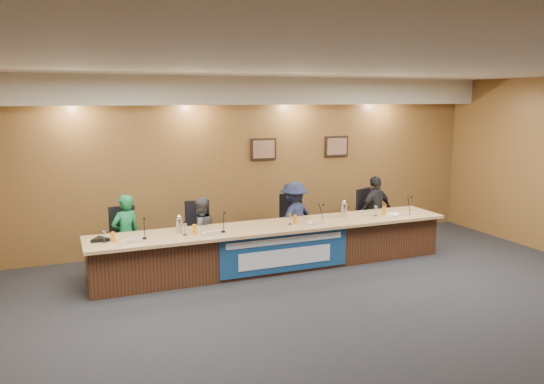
{
  "coord_description": "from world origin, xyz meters",
  "views": [
    {
      "loc": [
        -3.3,
        -5.51,
        2.82
      ],
      "look_at": [
        0.03,
        2.62,
        1.26
      ],
      "focal_mm": 35.0,
      "sensor_mm": 36.0,
      "label": 1
    }
  ],
  "objects_px": {
    "panelist_c": "(294,219)",
    "office_chair_a": "(126,244)",
    "dais_body": "(275,248)",
    "panelist_a": "(126,235)",
    "carafe_right": "(344,210)",
    "office_chair_b": "(199,237)",
    "carafe_left": "(179,226)",
    "panelist_d": "(375,211)",
    "banner": "(285,252)",
    "office_chair_d": "(372,220)",
    "office_chair_c": "(292,228)",
    "speakerphone": "(100,239)",
    "panelist_b": "(200,232)"
  },
  "relations": [
    {
      "from": "panelist_c",
      "to": "office_chair_d",
      "type": "xyz_separation_m",
      "value": [
        1.73,
        0.1,
        -0.2
      ]
    },
    {
      "from": "panelist_a",
      "to": "carafe_right",
      "type": "relative_size",
      "value": 5.41
    },
    {
      "from": "office_chair_d",
      "to": "panelist_d",
      "type": "bearing_deg",
      "value": -114.08
    },
    {
      "from": "carafe_right",
      "to": "dais_body",
      "type": "bearing_deg",
      "value": -178.18
    },
    {
      "from": "panelist_d",
      "to": "banner",
      "type": "bearing_deg",
      "value": 9.1
    },
    {
      "from": "panelist_b",
      "to": "office_chair_c",
      "type": "xyz_separation_m",
      "value": [
        1.74,
        0.1,
        -0.11
      ]
    },
    {
      "from": "office_chair_c",
      "to": "carafe_left",
      "type": "bearing_deg",
      "value": -145.32
    },
    {
      "from": "banner",
      "to": "office_chair_d",
      "type": "distance_m",
      "value": 2.57
    },
    {
      "from": "panelist_a",
      "to": "panelist_d",
      "type": "relative_size",
      "value": 0.97
    },
    {
      "from": "office_chair_b",
      "to": "banner",
      "type": "bearing_deg",
      "value": -35.42
    },
    {
      "from": "panelist_b",
      "to": "panelist_d",
      "type": "xyz_separation_m",
      "value": [
        3.46,
        0.0,
        0.08
      ]
    },
    {
      "from": "dais_body",
      "to": "panelist_b",
      "type": "height_order",
      "value": "panelist_b"
    },
    {
      "from": "panelist_a",
      "to": "panelist_c",
      "type": "height_order",
      "value": "panelist_c"
    },
    {
      "from": "office_chair_b",
      "to": "speakerphone",
      "type": "bearing_deg",
      "value": -150.12
    },
    {
      "from": "dais_body",
      "to": "panelist_d",
      "type": "height_order",
      "value": "panelist_d"
    },
    {
      "from": "banner",
      "to": "office_chair_a",
      "type": "relative_size",
      "value": 4.58
    },
    {
      "from": "carafe_left",
      "to": "office_chair_a",
      "type": "bearing_deg",
      "value": 139.92
    },
    {
      "from": "office_chair_b",
      "to": "office_chair_d",
      "type": "distance_m",
      "value": 3.46
    },
    {
      "from": "dais_body",
      "to": "carafe_right",
      "type": "distance_m",
      "value": 1.42
    },
    {
      "from": "panelist_a",
      "to": "panelist_d",
      "type": "xyz_separation_m",
      "value": [
        4.68,
        0.0,
        0.02
      ]
    },
    {
      "from": "office_chair_a",
      "to": "office_chair_b",
      "type": "bearing_deg",
      "value": -3.57
    },
    {
      "from": "office_chair_d",
      "to": "speakerphone",
      "type": "xyz_separation_m",
      "value": [
        -5.11,
        -0.66,
        0.3
      ]
    },
    {
      "from": "panelist_b",
      "to": "office_chair_c",
      "type": "distance_m",
      "value": 1.74
    },
    {
      "from": "panelist_d",
      "to": "carafe_right",
      "type": "xyz_separation_m",
      "value": [
        -1.0,
        -0.53,
        0.19
      ]
    },
    {
      "from": "carafe_right",
      "to": "carafe_left",
      "type": "bearing_deg",
      "value": -179.92
    },
    {
      "from": "carafe_left",
      "to": "office_chair_c",
      "type": "bearing_deg",
      "value": 15.96
    },
    {
      "from": "banner",
      "to": "carafe_right",
      "type": "bearing_deg",
      "value": 19.09
    },
    {
      "from": "panelist_c",
      "to": "panelist_d",
      "type": "xyz_separation_m",
      "value": [
        1.73,
        0.0,
        0.0
      ]
    },
    {
      "from": "office_chair_d",
      "to": "speakerphone",
      "type": "distance_m",
      "value": 5.16
    },
    {
      "from": "banner",
      "to": "panelist_a",
      "type": "relative_size",
      "value": 1.67
    },
    {
      "from": "panelist_a",
      "to": "carafe_right",
      "type": "xyz_separation_m",
      "value": [
        3.67,
        -0.53,
        0.21
      ]
    },
    {
      "from": "office_chair_b",
      "to": "carafe_left",
      "type": "xyz_separation_m",
      "value": [
        -0.47,
        -0.63,
        0.39
      ]
    },
    {
      "from": "office_chair_c",
      "to": "office_chair_b",
      "type": "bearing_deg",
      "value": -161.28
    },
    {
      "from": "banner",
      "to": "speakerphone",
      "type": "relative_size",
      "value": 6.88
    },
    {
      "from": "office_chair_a",
      "to": "office_chair_b",
      "type": "distance_m",
      "value": 1.22
    },
    {
      "from": "office_chair_c",
      "to": "carafe_left",
      "type": "relative_size",
      "value": 2.08
    },
    {
      "from": "office_chair_a",
      "to": "office_chair_d",
      "type": "height_order",
      "value": "same"
    },
    {
      "from": "panelist_a",
      "to": "banner",
      "type": "bearing_deg",
      "value": 133.91
    },
    {
      "from": "banner",
      "to": "panelist_c",
      "type": "height_order",
      "value": "panelist_c"
    },
    {
      "from": "carafe_right",
      "to": "office_chair_a",
      "type": "bearing_deg",
      "value": 170.34
    },
    {
      "from": "panelist_c",
      "to": "office_chair_b",
      "type": "distance_m",
      "value": 1.75
    },
    {
      "from": "panelist_b",
      "to": "office_chair_a",
      "type": "height_order",
      "value": "panelist_b"
    },
    {
      "from": "office_chair_d",
      "to": "office_chair_a",
      "type": "bearing_deg",
      "value": 155.92
    },
    {
      "from": "office_chair_a",
      "to": "office_chair_c",
      "type": "relative_size",
      "value": 1.0
    },
    {
      "from": "dais_body",
      "to": "panelist_c",
      "type": "height_order",
      "value": "panelist_c"
    },
    {
      "from": "panelist_c",
      "to": "office_chair_a",
      "type": "height_order",
      "value": "panelist_c"
    },
    {
      "from": "dais_body",
      "to": "carafe_right",
      "type": "bearing_deg",
      "value": 1.82
    },
    {
      "from": "panelist_b",
      "to": "carafe_left",
      "type": "relative_size",
      "value": 5.14
    },
    {
      "from": "dais_body",
      "to": "office_chair_b",
      "type": "distance_m",
      "value": 1.33
    },
    {
      "from": "office_chair_b",
      "to": "office_chair_d",
      "type": "relative_size",
      "value": 1.0
    }
  ]
}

